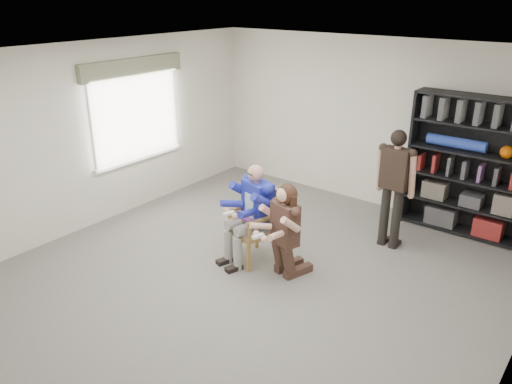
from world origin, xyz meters
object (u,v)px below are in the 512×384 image
Objects in this scene: kneeling_woman at (283,232)px; seated_man at (253,213)px; bookshelf at (470,167)px; standing_man at (393,190)px; armchair at (253,224)px.

seated_man is at bearing -173.93° from kneeling_woman.
kneeling_woman is at bearing -117.72° from bookshelf.
seated_man is 0.60m from kneeling_woman.
standing_man reaches higher than seated_man.
bookshelf reaches higher than standing_man.
standing_man is (1.32, 1.50, 0.18)m from seated_man.
bookshelf reaches higher than armchair.
bookshelf is 1.32m from standing_man.
kneeling_woman is at bearing 6.07° from armchair.
armchair is 0.61× the size of standing_man.
standing_man is at bearing -122.14° from bookshelf.
seated_man reaches higher than armchair.
bookshelf reaches higher than kneeling_woman.
standing_man is (-0.69, -1.11, -0.18)m from bookshelf.
armchair is at bearing -127.66° from bookshelf.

